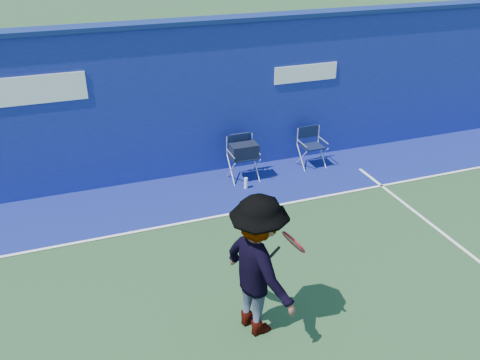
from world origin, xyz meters
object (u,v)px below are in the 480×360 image
object	(u,v)px
directors_chair_right	(311,155)
tennis_player	(258,266)
water_bottle	(246,183)
directors_chair_left	(243,162)

from	to	relation	value
directors_chair_right	tennis_player	distance (m)	5.03
directors_chair_right	tennis_player	world-z (taller)	tennis_player
tennis_player	water_bottle	bearing A→B (deg)	71.82
directors_chair_right	tennis_player	size ratio (longest dim) A/B	0.43
directors_chair_left	water_bottle	xyz separation A→B (m)	(-0.10, -0.41, -0.27)
directors_chair_right	water_bottle	bearing A→B (deg)	-163.65
tennis_player	directors_chair_right	bearing A→B (deg)	55.07
directors_chair_left	tennis_player	bearing A→B (deg)	-107.68
directors_chair_right	tennis_player	bearing A→B (deg)	-124.93
tennis_player	directors_chair_left	bearing A→B (deg)	72.32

